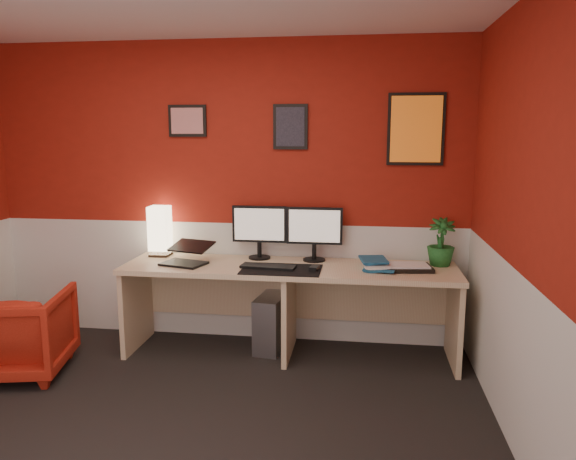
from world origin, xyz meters
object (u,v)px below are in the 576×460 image
at_px(potted_plant, 441,242).
at_px(pc_tower, 272,322).
at_px(laptop, 183,251).
at_px(shoji_lamp, 160,232).
at_px(monitor_right, 314,225).
at_px(monitor_left, 259,224).
at_px(desk, 289,311).
at_px(zen_tray, 408,268).
at_px(armchair, 19,332).

bearing_deg(potted_plant, pc_tower, -177.31).
height_order(laptop, potted_plant, potted_plant).
height_order(shoji_lamp, monitor_right, monitor_right).
bearing_deg(potted_plant, monitor_left, 178.22).
distance_m(desk, zen_tray, 0.99).
relative_size(shoji_lamp, zen_tray, 1.14).
height_order(desk, laptop, laptop).
bearing_deg(zen_tray, armchair, -167.74).
xyz_separation_m(desk, potted_plant, (1.17, 0.18, 0.55)).
relative_size(desk, zen_tray, 7.43).
bearing_deg(monitor_right, shoji_lamp, 179.52).
relative_size(desk, potted_plant, 6.98).
relative_size(pc_tower, armchair, 0.65).
bearing_deg(pc_tower, zen_tray, 1.69).
height_order(zen_tray, potted_plant, potted_plant).
bearing_deg(monitor_left, laptop, -151.51).
bearing_deg(monitor_right, zen_tray, -15.15).
relative_size(zen_tray, potted_plant, 0.94).
height_order(potted_plant, armchair, potted_plant).
distance_m(potted_plant, armchair, 3.24).
bearing_deg(laptop, shoji_lamp, 152.15).
bearing_deg(monitor_right, potted_plant, -1.42).
bearing_deg(zen_tray, potted_plant, 33.89).
height_order(laptop, monitor_left, monitor_left).
bearing_deg(monitor_right, laptop, -164.53).
height_order(potted_plant, pc_tower, potted_plant).
height_order(monitor_left, armchair, monitor_left).
bearing_deg(pc_tower, armchair, -149.94).
height_order(laptop, monitor_right, monitor_right).
height_order(desk, zen_tray, zen_tray).
bearing_deg(armchair, monitor_right, -171.08).
xyz_separation_m(laptop, monitor_left, (0.55, 0.30, 0.18)).
relative_size(desk, pc_tower, 5.78).
bearing_deg(desk, zen_tray, 0.15).
height_order(shoji_lamp, pc_tower, shoji_lamp).
bearing_deg(armchair, monitor_left, -165.35).
relative_size(desk, monitor_right, 4.48).
xyz_separation_m(potted_plant, armchair, (-3.08, -0.79, -0.60)).
bearing_deg(armchair, potted_plant, -177.96).
relative_size(laptop, pc_tower, 0.73).
xyz_separation_m(shoji_lamp, potted_plant, (2.29, -0.04, -0.01)).
relative_size(shoji_lamp, armchair, 0.58).
xyz_separation_m(monitor_left, monitor_right, (0.45, -0.02, 0.00)).
relative_size(monitor_left, zen_tray, 1.66).
bearing_deg(pc_tower, potted_plant, 10.35).
relative_size(monitor_right, zen_tray, 1.66).
bearing_deg(monitor_left, pc_tower, -41.31).
xyz_separation_m(monitor_left, zen_tray, (1.19, -0.22, -0.28)).
distance_m(desk, armchair, 2.01).
bearing_deg(monitor_left, potted_plant, -1.78).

